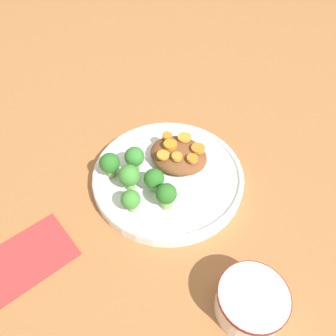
% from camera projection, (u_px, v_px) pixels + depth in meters
% --- Properties ---
extents(ground_plane, '(4.00, 4.00, 0.00)m').
position_uv_depth(ground_plane, '(168.00, 181.00, 0.61)').
color(ground_plane, '#9E6638').
extents(plate, '(0.28, 0.28, 0.03)m').
position_uv_depth(plate, '(168.00, 176.00, 0.60)').
color(plate, white).
rests_on(plate, ground_plane).
extents(dip_bowl, '(0.10, 0.10, 0.05)m').
position_uv_depth(dip_bowl, '(251.00, 301.00, 0.44)').
color(dip_bowl, white).
rests_on(dip_bowl, ground_plane).
extents(stew_mound, '(0.09, 0.11, 0.03)m').
position_uv_depth(stew_mound, '(180.00, 156.00, 0.60)').
color(stew_mound, brown).
rests_on(stew_mound, plate).
extents(broccoli_floret_0, '(0.04, 0.04, 0.05)m').
position_uv_depth(broccoli_floret_0, '(110.00, 164.00, 0.57)').
color(broccoli_floret_0, '#759E51').
rests_on(broccoli_floret_0, plate).
extents(broccoli_floret_1, '(0.03, 0.03, 0.05)m').
position_uv_depth(broccoli_floret_1, '(166.00, 195.00, 0.53)').
color(broccoli_floret_1, '#7FA85B').
rests_on(broccoli_floret_1, plate).
extents(broccoli_floret_2, '(0.03, 0.03, 0.04)m').
position_uv_depth(broccoli_floret_2, '(131.00, 200.00, 0.53)').
color(broccoli_floret_2, '#759E51').
rests_on(broccoli_floret_2, plate).
extents(broccoli_floret_3, '(0.04, 0.04, 0.05)m').
position_uv_depth(broccoli_floret_3, '(129.00, 176.00, 0.55)').
color(broccoli_floret_3, '#759E51').
rests_on(broccoli_floret_3, plate).
extents(broccoli_floret_4, '(0.03, 0.03, 0.05)m').
position_uv_depth(broccoli_floret_4, '(154.00, 179.00, 0.55)').
color(broccoli_floret_4, '#7FA85B').
rests_on(broccoli_floret_4, plate).
extents(broccoli_floret_5, '(0.04, 0.04, 0.05)m').
position_uv_depth(broccoli_floret_5, '(135.00, 157.00, 0.58)').
color(broccoli_floret_5, '#759E51').
rests_on(broccoli_floret_5, plate).
extents(carrot_slice_0, '(0.03, 0.03, 0.01)m').
position_uv_depth(carrot_slice_0, '(198.00, 148.00, 0.59)').
color(carrot_slice_0, orange).
rests_on(carrot_slice_0, stew_mound).
extents(carrot_slice_1, '(0.02, 0.02, 0.00)m').
position_uv_depth(carrot_slice_1, '(163.00, 155.00, 0.58)').
color(carrot_slice_1, orange).
rests_on(carrot_slice_1, stew_mound).
extents(carrot_slice_2, '(0.02, 0.02, 0.01)m').
position_uv_depth(carrot_slice_2, '(170.00, 145.00, 0.59)').
color(carrot_slice_2, orange).
rests_on(carrot_slice_2, stew_mound).
extents(carrot_slice_3, '(0.02, 0.02, 0.01)m').
position_uv_depth(carrot_slice_3, '(177.00, 157.00, 0.57)').
color(carrot_slice_3, orange).
rests_on(carrot_slice_3, stew_mound).
extents(carrot_slice_4, '(0.02, 0.02, 0.01)m').
position_uv_depth(carrot_slice_4, '(192.00, 158.00, 0.57)').
color(carrot_slice_4, orange).
rests_on(carrot_slice_4, stew_mound).
extents(carrot_slice_5, '(0.03, 0.03, 0.00)m').
position_uv_depth(carrot_slice_5, '(184.00, 137.00, 0.61)').
color(carrot_slice_5, orange).
rests_on(carrot_slice_5, stew_mound).
extents(carrot_slice_6, '(0.02, 0.02, 0.01)m').
position_uv_depth(carrot_slice_6, '(167.00, 136.00, 0.61)').
color(carrot_slice_6, orange).
rests_on(carrot_slice_6, stew_mound).
extents(napkin, '(0.17, 0.14, 0.01)m').
position_uv_depth(napkin, '(23.00, 260.00, 0.51)').
color(napkin, '#B73333').
rests_on(napkin, ground_plane).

